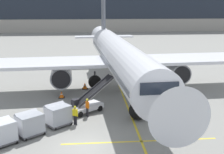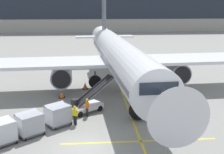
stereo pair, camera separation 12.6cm
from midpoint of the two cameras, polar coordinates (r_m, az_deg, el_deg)
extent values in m
plane|color=gray|center=(22.58, -5.72, -13.15)|extent=(600.00, 600.00, 0.00)
cylinder|color=silver|center=(34.66, 1.54, 3.85)|extent=(5.76, 30.19, 3.88)
cube|color=slate|center=(34.66, 1.54, 3.85)|extent=(5.73, 28.99, 0.47)
cone|color=silver|center=(18.74, 10.62, -5.52)|extent=(3.92, 4.10, 3.69)
cone|color=silver|center=(52.36, -1.93, 7.71)|extent=(3.68, 6.40, 3.30)
cube|color=silver|center=(35.05, -11.52, 2.71)|extent=(14.60, 6.89, 0.36)
cylinder|color=#93969E|center=(34.72, -9.85, 0.34)|extent=(2.65, 4.04, 2.41)
cylinder|color=black|center=(32.78, -9.92, -0.49)|extent=(2.05, 0.25, 2.04)
cube|color=silver|center=(37.64, 13.29, 3.40)|extent=(14.60, 6.89, 0.36)
cylinder|color=#93969E|center=(37.02, 12.10, 1.10)|extent=(2.65, 4.04, 2.41)
cylinder|color=black|center=(35.21, 13.23, 0.36)|extent=(2.05, 0.25, 2.04)
cube|color=slate|center=(50.48, -1.77, 13.14)|extent=(0.51, 3.61, 9.00)
cube|color=silver|center=(50.48, -1.68, 7.80)|extent=(9.82, 3.01, 0.20)
cube|color=#1E2633|center=(21.02, 8.30, -1.57)|extent=(2.82, 1.91, 0.85)
cylinder|color=#47474C|center=(26.79, 4.86, -5.13)|extent=(0.22, 0.22, 1.34)
sphere|color=black|center=(27.02, 4.83, -6.47)|extent=(1.64, 1.64, 1.64)
cylinder|color=#47474C|center=(36.30, -3.42, 0.09)|extent=(0.22, 0.22, 1.34)
sphere|color=black|center=(36.47, -3.41, -0.93)|extent=(1.64, 1.64, 1.64)
cylinder|color=#47474C|center=(37.24, 5.53, 0.41)|extent=(0.22, 0.22, 1.34)
sphere|color=black|center=(37.41, 5.50, -0.58)|extent=(1.64, 1.64, 1.64)
cube|color=silver|center=(28.84, -5.26, -5.80)|extent=(3.67, 3.33, 0.44)
cube|color=black|center=(28.42, -7.24, -4.95)|extent=(0.82, 0.81, 0.70)
cylinder|color=#333338|center=(28.77, -6.13, -4.57)|extent=(0.08, 0.08, 0.80)
cube|color=silver|center=(29.08, -3.51, -2.79)|extent=(4.32, 3.60, 2.41)
cube|color=black|center=(29.05, -3.52, -2.62)|extent=(4.12, 3.40, 2.26)
cube|color=#333338|center=(28.72, -2.97, -2.75)|extent=(3.77, 2.89, 2.44)
cube|color=#333338|center=(29.38, -4.06, -2.37)|extent=(3.77, 2.89, 2.44)
cylinder|color=black|center=(29.07, -2.49, -6.05)|extent=(0.57, 0.50, 0.56)
cylinder|color=black|center=(30.15, -4.29, -5.32)|extent=(0.57, 0.50, 0.56)
cylinder|color=black|center=(27.71, -6.30, -7.17)|extent=(0.57, 0.50, 0.56)
cylinder|color=black|center=(28.84, -8.04, -6.35)|extent=(0.57, 0.50, 0.56)
cube|color=#515156|center=(26.29, -10.40, -8.71)|extent=(2.56, 2.50, 0.12)
cylinder|color=#4C4C51|center=(25.65, -12.96, -9.47)|extent=(0.59, 0.49, 0.07)
cube|color=#9EA3AD|center=(25.98, -10.48, -7.07)|extent=(2.42, 2.36, 1.50)
cube|color=#9EA3AD|center=(26.13, -11.03, -5.74)|extent=(1.96, 1.79, 0.74)
cube|color=silver|center=(25.52, -12.31, -7.57)|extent=(0.92, 1.15, 1.38)
sphere|color=black|center=(26.47, -12.68, -8.81)|extent=(0.30, 0.30, 0.30)
sphere|color=black|center=(25.39, -11.08, -9.75)|extent=(0.30, 0.30, 0.30)
sphere|color=black|center=(27.24, -9.77, -7.99)|extent=(0.30, 0.30, 0.30)
sphere|color=black|center=(26.19, -8.09, -8.85)|extent=(0.30, 0.30, 0.30)
cube|color=#515156|center=(24.98, -15.57, -10.29)|extent=(2.56, 2.50, 0.12)
cylinder|color=#4C4C51|center=(24.46, -18.40, -11.08)|extent=(0.59, 0.49, 0.07)
cube|color=#9EA3AD|center=(24.66, -15.69, -8.58)|extent=(2.42, 2.36, 1.50)
cube|color=#9EA3AD|center=(24.81, -16.22, -7.16)|extent=(1.96, 1.79, 0.74)
cube|color=silver|center=(24.28, -17.73, -9.10)|extent=(0.92, 1.15, 1.38)
sphere|color=black|center=(25.25, -17.92, -10.34)|extent=(0.30, 0.30, 0.30)
sphere|color=black|center=(24.13, -16.49, -11.42)|extent=(0.30, 0.30, 0.30)
sphere|color=black|center=(25.89, -14.70, -9.48)|extent=(0.30, 0.30, 0.30)
sphere|color=black|center=(24.79, -13.15, -10.47)|extent=(0.30, 0.30, 0.30)
cube|color=#515156|center=(24.18, -20.52, -11.54)|extent=(2.56, 2.50, 0.12)
cube|color=silver|center=(23.85, -20.69, -9.78)|extent=(2.42, 2.36, 1.50)
sphere|color=black|center=(25.05, -19.43, -10.67)|extent=(0.30, 0.30, 0.30)
sphere|color=black|center=(23.91, -18.06, -11.78)|extent=(0.30, 0.30, 0.30)
cylinder|color=black|center=(26.13, -7.38, -8.21)|extent=(0.15, 0.15, 0.86)
cylinder|color=black|center=(26.03, -7.06, -8.29)|extent=(0.15, 0.15, 0.86)
cube|color=yellow|center=(25.82, -7.27, -6.77)|extent=(0.45, 0.41, 0.58)
cube|color=white|center=(25.91, -7.10, -6.69)|extent=(0.29, 0.20, 0.08)
sphere|color=#9E7051|center=(25.67, -7.30, -5.92)|extent=(0.21, 0.21, 0.21)
sphere|color=yellow|center=(25.65, -7.30, -5.77)|extent=(0.23, 0.23, 0.23)
cylinder|color=yellow|center=(25.97, -7.69, -6.77)|extent=(0.09, 0.09, 0.56)
cylinder|color=yellow|center=(25.70, -6.83, -6.97)|extent=(0.09, 0.09, 0.56)
cylinder|color=black|center=(27.87, -4.94, -6.68)|extent=(0.15, 0.15, 0.86)
cylinder|color=black|center=(27.71, -4.82, -6.80)|extent=(0.15, 0.15, 0.86)
cube|color=orange|center=(27.54, -4.91, -5.34)|extent=(0.35, 0.44, 0.58)
cube|color=white|center=(27.58, -4.67, -5.31)|extent=(0.12, 0.33, 0.08)
sphere|color=brown|center=(27.41, -4.93, -4.53)|extent=(0.21, 0.21, 0.21)
sphere|color=yellow|center=(27.39, -4.93, -4.39)|extent=(0.23, 0.23, 0.23)
cylinder|color=orange|center=(27.77, -5.07, -5.28)|extent=(0.09, 0.09, 0.56)
cylinder|color=orange|center=(27.35, -4.74, -5.59)|extent=(0.09, 0.09, 0.56)
cylinder|color=black|center=(26.99, -11.83, -7.66)|extent=(0.15, 0.15, 0.86)
cylinder|color=black|center=(26.83, -11.95, -7.80)|extent=(0.15, 0.15, 0.86)
cube|color=orange|center=(26.65, -11.97, -6.29)|extent=(0.31, 0.42, 0.58)
cube|color=white|center=(26.62, -11.71, -6.31)|extent=(0.08, 0.34, 0.08)
sphere|color=#9E7051|center=(26.52, -12.02, -5.46)|extent=(0.21, 0.21, 0.21)
sphere|color=yellow|center=(26.49, -12.02, -5.32)|extent=(0.23, 0.23, 0.23)
cylinder|color=orange|center=(26.88, -11.80, -6.21)|extent=(0.09, 0.09, 0.56)
cylinder|color=orange|center=(26.46, -12.13, -6.57)|extent=(0.09, 0.09, 0.56)
cube|color=black|center=(33.54, -9.78, -3.91)|extent=(0.66, 0.66, 0.05)
cone|color=orange|center=(33.43, -9.81, -3.30)|extent=(0.52, 0.52, 0.69)
cylinder|color=white|center=(33.42, -9.81, -3.25)|extent=(0.29, 0.29, 0.08)
cube|color=black|center=(36.54, -5.33, -2.24)|extent=(0.70, 0.70, 0.05)
cone|color=orange|center=(36.43, -5.35, -1.64)|extent=(0.56, 0.56, 0.74)
cylinder|color=white|center=(36.42, -5.35, -1.59)|extent=(0.31, 0.31, 0.09)
cube|color=yellow|center=(35.64, 1.68, -2.64)|extent=(0.20, 110.00, 0.01)
cube|color=yellow|center=(23.29, 5.22, -12.22)|extent=(12.00, 0.20, 0.01)
cube|color=#A8A399|center=(115.27, -12.19, 12.55)|extent=(148.43, 18.13, 15.09)
cube|color=#1E2633|center=(106.22, -12.80, 12.61)|extent=(143.98, 0.10, 6.79)
camera|label=1|loc=(0.06, -90.13, -0.03)|focal=47.47mm
camera|label=2|loc=(0.06, 89.87, 0.03)|focal=47.47mm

